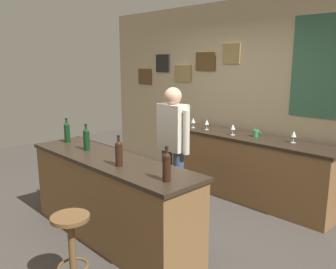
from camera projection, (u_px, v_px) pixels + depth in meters
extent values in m
plane|color=#423D38|center=(140.00, 226.00, 4.13)|extent=(10.00, 10.00, 0.00)
cube|color=tan|center=(242.00, 96.00, 5.22)|extent=(6.00, 0.06, 2.80)
cube|color=brown|center=(145.00, 77.00, 6.69)|extent=(0.37, 0.02, 0.29)
cube|color=black|center=(163.00, 63.00, 6.29)|extent=(0.34, 0.02, 0.31)
cube|color=#997F4C|center=(183.00, 74.00, 5.97)|extent=(0.39, 0.02, 0.28)
cube|color=brown|center=(205.00, 62.00, 5.58)|extent=(0.40, 0.02, 0.29)
cube|color=#997F4C|center=(231.00, 54.00, 5.20)|extent=(0.31, 0.02, 0.30)
cube|color=brown|center=(110.00, 201.00, 3.77)|extent=(2.28, 0.57, 0.88)
cube|color=#2D2319|center=(109.00, 160.00, 3.67)|extent=(2.32, 0.60, 0.04)
cube|color=brown|center=(248.00, 169.00, 4.89)|extent=(2.41, 0.53, 0.86)
cube|color=#2D2319|center=(250.00, 138.00, 4.79)|extent=(2.46, 0.56, 0.04)
cylinder|color=#384766|center=(178.00, 185.00, 4.26)|extent=(0.13, 0.13, 0.86)
cylinder|color=#384766|center=(167.00, 181.00, 4.40)|extent=(0.13, 0.13, 0.86)
cube|color=beige|center=(173.00, 127.00, 4.18)|extent=(0.36, 0.20, 0.56)
sphere|color=tan|center=(173.00, 96.00, 4.10)|extent=(0.21, 0.21, 0.21)
cylinder|color=beige|center=(186.00, 132.00, 4.03)|extent=(0.08, 0.08, 0.52)
cylinder|color=beige|center=(160.00, 127.00, 4.34)|extent=(0.08, 0.08, 0.52)
cylinder|color=brown|center=(73.00, 255.00, 2.93)|extent=(0.06, 0.06, 0.65)
torus|color=brown|center=(73.00, 266.00, 2.95)|extent=(0.26, 0.26, 0.02)
cylinder|color=brown|center=(70.00, 218.00, 2.85)|extent=(0.32, 0.32, 0.03)
cylinder|color=black|center=(67.00, 134.00, 4.36)|extent=(0.07, 0.07, 0.20)
sphere|color=black|center=(67.00, 126.00, 4.33)|extent=(0.07, 0.07, 0.07)
cylinder|color=black|center=(67.00, 123.00, 4.33)|extent=(0.03, 0.03, 0.09)
cylinder|color=black|center=(66.00, 119.00, 4.32)|extent=(0.03, 0.03, 0.02)
cylinder|color=black|center=(87.00, 142.00, 3.96)|extent=(0.07, 0.07, 0.20)
sphere|color=black|center=(86.00, 132.00, 3.94)|extent=(0.07, 0.07, 0.07)
cylinder|color=black|center=(86.00, 129.00, 3.93)|extent=(0.03, 0.03, 0.09)
cylinder|color=black|center=(86.00, 125.00, 3.92)|extent=(0.03, 0.03, 0.02)
cylinder|color=black|center=(119.00, 156.00, 3.37)|extent=(0.07, 0.07, 0.20)
sphere|color=black|center=(119.00, 145.00, 3.35)|extent=(0.07, 0.07, 0.07)
cylinder|color=black|center=(119.00, 141.00, 3.34)|extent=(0.03, 0.03, 0.09)
cylinder|color=black|center=(118.00, 136.00, 3.33)|extent=(0.03, 0.03, 0.02)
cylinder|color=black|center=(167.00, 170.00, 2.94)|extent=(0.07, 0.07, 0.20)
sphere|color=black|center=(167.00, 157.00, 2.92)|extent=(0.07, 0.07, 0.07)
cylinder|color=black|center=(167.00, 153.00, 2.91)|extent=(0.03, 0.03, 0.09)
cylinder|color=black|center=(167.00, 147.00, 2.90)|extent=(0.03, 0.03, 0.02)
cylinder|color=silver|center=(193.00, 128.00, 5.42)|extent=(0.06, 0.06, 0.00)
cylinder|color=silver|center=(193.00, 125.00, 5.41)|extent=(0.01, 0.01, 0.07)
cone|color=silver|center=(193.00, 120.00, 5.40)|extent=(0.07, 0.07, 0.08)
cylinder|color=silver|center=(207.00, 129.00, 5.28)|extent=(0.06, 0.06, 0.00)
cylinder|color=silver|center=(207.00, 127.00, 5.27)|extent=(0.01, 0.01, 0.07)
cone|color=silver|center=(207.00, 122.00, 5.25)|extent=(0.07, 0.07, 0.08)
cylinder|color=silver|center=(233.00, 135.00, 4.89)|extent=(0.06, 0.06, 0.00)
cylinder|color=silver|center=(233.00, 132.00, 4.89)|extent=(0.01, 0.01, 0.07)
cone|color=silver|center=(233.00, 127.00, 4.87)|extent=(0.07, 0.07, 0.08)
cylinder|color=silver|center=(293.00, 143.00, 4.43)|extent=(0.06, 0.06, 0.00)
cylinder|color=silver|center=(293.00, 140.00, 4.42)|extent=(0.01, 0.01, 0.07)
cone|color=silver|center=(294.00, 134.00, 4.41)|extent=(0.07, 0.07, 0.08)
cylinder|color=#338C4C|center=(256.00, 133.00, 4.78)|extent=(0.08, 0.08, 0.09)
torus|color=#338C4C|center=(260.00, 134.00, 4.74)|extent=(0.06, 0.01, 0.06)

